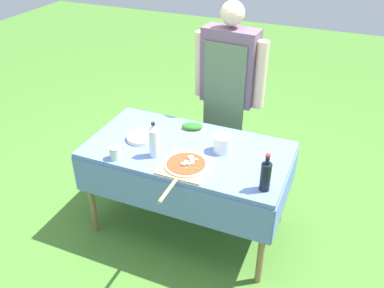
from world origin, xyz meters
The scene contains 10 objects.
ground_plane centered at (0.00, 0.00, 0.00)m, with size 12.00×12.00×0.00m, color #477A2D.
prep_table centered at (0.00, 0.00, 0.66)m, with size 1.47×0.79×0.75m.
person_cook centered at (0.07, 0.70, 0.97)m, with size 0.61×0.23×1.64m.
pizza_on_peel centered at (0.08, -0.23, 0.76)m, with size 0.32×0.57×0.05m.
oil_bottle centered at (0.62, -0.26, 0.85)m, with size 0.07×0.07×0.26m.
water_bottle centered at (-0.17, -0.18, 0.87)m, with size 0.07×0.07×0.26m.
herb_container centered at (-0.07, 0.25, 0.77)m, with size 0.23×0.18×0.05m.
mixing_tub centered at (0.24, 0.06, 0.81)m, with size 0.13×0.13×0.12m, color silver.
plate_stack centered at (-0.36, -0.02, 0.76)m, with size 0.23×0.23×0.03m.
sauce_jar centered at (-0.41, -0.32, 0.79)m, with size 0.08×0.08×0.09m.
Camera 1 is at (0.98, -2.26, 2.33)m, focal length 38.00 mm.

